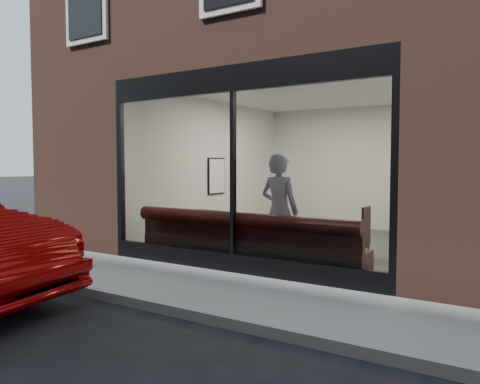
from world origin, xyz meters
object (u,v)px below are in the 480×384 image
Objects in this scene: cafe_table_right at (301,222)px; cafe_chair_left at (269,235)px; person at (279,211)px; cafe_table_left at (202,212)px; banquette at (247,254)px; cafe_chair_right at (355,246)px.

cafe_table_right reaches higher than cafe_chair_left.
cafe_table_right is (0.25, 0.28, -0.19)m from person.
cafe_chair_left is at bearing 39.78° from cafe_table_left.
cafe_table_left is 1.61× the size of cafe_chair_left.
person is at bearing 123.77° from cafe_chair_left.
banquette is 2.04m from cafe_table_left.
banquette is at bearing -142.16° from cafe_table_right.
cafe_chair_left is at bearing 108.11° from banquette.
cafe_table_right reaches higher than banquette.
cafe_chair_right is at bearing 172.55° from cafe_chair_left.
cafe_chair_left is (1.06, 0.88, -0.50)m from cafe_table_left.
banquette is at bearing 108.48° from cafe_chair_left.
cafe_table_left is 2.44m from cafe_table_right.
cafe_chair_right is at bearing 11.91° from cafe_table_left.
person is at bearing -131.60° from cafe_table_right.
cafe_table_left is at bearing 168.77° from cafe_table_right.
banquette is at bearing -31.36° from cafe_table_left.
cafe_chair_right is (1.27, 1.65, 0.01)m from banquette.
cafe_chair_left is at bearing -6.95° from cafe_chair_right.
person reaches higher than banquette.
cafe_table_right is at bearing 134.85° from cafe_chair_left.
cafe_table_right is 1.38× the size of cafe_chair_right.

